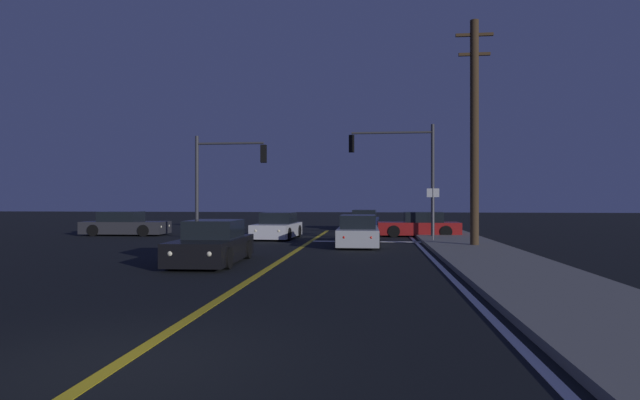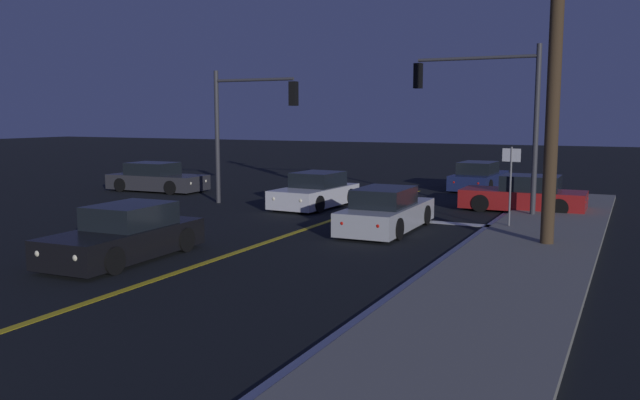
{
  "view_description": "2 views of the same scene",
  "coord_description": "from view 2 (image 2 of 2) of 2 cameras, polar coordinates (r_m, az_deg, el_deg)",
  "views": [
    {
      "loc": [
        3.04,
        -5.7,
        1.96
      ],
      "look_at": [
        0.31,
        19.6,
        1.99
      ],
      "focal_mm": 28.39,
      "sensor_mm": 36.0,
      "label": 1
    },
    {
      "loc": [
        9.17,
        -2.26,
        3.49
      ],
      "look_at": [
        -0.3,
        17.08,
        0.71
      ],
      "focal_mm": 36.46,
      "sensor_mm": 36.0,
      "label": 2
    }
  ],
  "objects": [
    {
      "name": "car_mid_block_white",
      "position": [
        25.11,
        -0.39,
        0.71
      ],
      "size": [
        2.08,
        4.24,
        1.34
      ],
      "rotation": [
        0.0,
        0.0,
        3.1
      ],
      "color": "silver",
      "rests_on": "ground"
    },
    {
      "name": "stop_bar",
      "position": [
        22.04,
        8.46,
        -1.82
      ],
      "size": [
        5.23,
        0.5,
        0.01
      ],
      "primitive_type": "cube",
      "color": "white",
      "rests_on": "ground"
    },
    {
      "name": "car_side_waiting_silver",
      "position": [
        20.03,
        5.84,
        -1.03
      ],
      "size": [
        1.89,
        4.71,
        1.34
      ],
      "rotation": [
        0.0,
        0.0,
        0.02
      ],
      "color": "#B2B5BA",
      "rests_on": "ground"
    },
    {
      "name": "car_following_oncoming_red",
      "position": [
        25.15,
        17.52,
        0.38
      ],
      "size": [
        4.46,
        1.99,
        1.34
      ],
      "rotation": [
        0.0,
        0.0,
        1.58
      ],
      "color": "maroon",
      "rests_on": "ground"
    },
    {
      "name": "car_lead_oncoming_charcoal",
      "position": [
        31.37,
        -14.16,
        1.82
      ],
      "size": [
        4.69,
        2.11,
        1.34
      ],
      "rotation": [
        0.0,
        0.0,
        -1.54
      ],
      "color": "#2D2D33",
      "rests_on": "ground"
    },
    {
      "name": "street_sign_corner",
      "position": [
        20.61,
        16.4,
        2.14
      ],
      "size": [
        0.56,
        0.12,
        2.57
      ],
      "color": "slate",
      "rests_on": "ground"
    },
    {
      "name": "utility_pole_right",
      "position": [
        18.02,
        19.91,
        11.14
      ],
      "size": [
        1.51,
        0.35,
        9.38
      ],
      "color": "#42301E",
      "rests_on": "ground"
    },
    {
      "name": "traffic_signal_far_left",
      "position": [
        25.68,
        -6.52,
        7.39
      ],
      "size": [
        3.72,
        0.28,
        5.28
      ],
      "color": "#38383D",
      "rests_on": "ground"
    },
    {
      "name": "car_parked_curb_navy",
      "position": [
        32.01,
        13.76,
        1.94
      ],
      "size": [
        2.03,
        4.65,
        1.34
      ],
      "rotation": [
        0.0,
        0.0,
        -0.04
      ],
      "color": "navy",
      "rests_on": "ground"
    },
    {
      "name": "lane_line_center",
      "position": [
        15.7,
        -10.49,
        -5.6
      ],
      "size": [
        0.2,
        33.98,
        0.01
      ],
      "primitive_type": "cube",
      "color": "gold",
      "rests_on": "ground"
    },
    {
      "name": "sidewalk_right",
      "position": [
        12.93,
        14.88,
        -8.21
      ],
      "size": [
        3.2,
        35.98,
        0.15
      ],
      "primitive_type": "cube",
      "color": "slate",
      "rests_on": "ground"
    },
    {
      "name": "traffic_signal_near_right",
      "position": [
        23.53,
        14.7,
        8.27
      ],
      "size": [
        4.41,
        0.28,
        5.9
      ],
      "rotation": [
        0.0,
        0.0,
        3.14
      ],
      "color": "#38383D",
      "rests_on": "ground"
    },
    {
      "name": "car_far_approaching_black",
      "position": [
        16.65,
        -16.69,
        -3.02
      ],
      "size": [
        1.98,
        4.42,
        1.34
      ],
      "rotation": [
        0.0,
        0.0,
        3.18
      ],
      "color": "black",
      "rests_on": "ground"
    },
    {
      "name": "lane_line_edge_right",
      "position": [
        13.41,
        7.03,
        -7.76
      ],
      "size": [
        0.16,
        33.98,
        0.01
      ],
      "primitive_type": "cube",
      "color": "white",
      "rests_on": "ground"
    }
  ]
}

